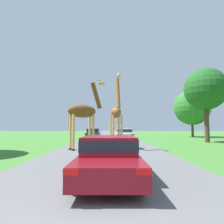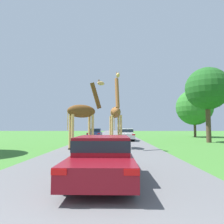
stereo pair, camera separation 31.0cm
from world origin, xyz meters
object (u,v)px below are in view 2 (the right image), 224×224
Objects in this scene: giraffe_companion at (83,113)px; car_queue_right at (125,134)px; tree_left_edge at (207,89)px; car_queue_left at (95,133)px; tree_right_cluster at (194,107)px; giraffe_near_road at (116,113)px; car_lead_maroon at (103,155)px.

giraffe_companion is 1.08× the size of car_queue_right.
tree_left_edge is (11.66, 6.41, 2.89)m from giraffe_companion.
tree_left_edge is at bearing -20.11° from car_queue_right.
car_queue_right is 1.15× the size of car_queue_left.
car_queue_left is 15.99m from tree_right_cluster.
tree_right_cluster is (2.90, 10.83, -0.80)m from tree_left_edge.
tree_right_cluster is at bearing -132.75° from giraffe_near_road.
car_queue_right is 9.97m from tree_left_edge.
tree_left_edge reaches higher than car_queue_left.
giraffe_near_road is 1.13× the size of car_queue_right.
tree_right_cluster is at bearing 111.05° from giraffe_companion.
car_queue_right reaches higher than car_lead_maroon.
giraffe_near_road is 1.15× the size of car_lead_maroon.
tree_right_cluster reaches higher than giraffe_near_road.
tree_right_cluster reaches higher than car_queue_right.
giraffe_near_road reaches higher than car_lead_maroon.
giraffe_near_road reaches higher than giraffe_companion.
car_queue_left is at bearing 129.33° from car_queue_right.
car_queue_left is at bearing 96.63° from car_lead_maroon.
car_lead_maroon is 0.98× the size of car_queue_right.
giraffe_companion is at bearing 103.70° from car_lead_maroon.
giraffe_near_road is 1.05× the size of giraffe_companion.
car_lead_maroon is 28.30m from tree_right_cluster.
car_lead_maroon is at bearing -15.10° from giraffe_companion.
giraffe_near_road is 1.30× the size of car_queue_left.
car_queue_left is (-2.97, 13.78, -1.87)m from giraffe_near_road.
car_queue_left is (-0.69, 14.43, -1.84)m from giraffe_companion.
giraffe_companion is at bearing -130.16° from tree_right_cluster.
car_lead_maroon is 1.12× the size of car_queue_left.
tree_right_cluster is (14.55, 17.25, 2.09)m from giraffe_companion.
car_lead_maroon is 0.60× the size of tree_left_edge.
giraffe_companion is 10.19m from car_queue_right.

